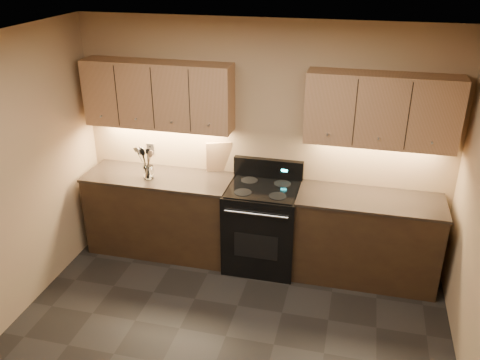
% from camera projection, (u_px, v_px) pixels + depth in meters
% --- Properties ---
extents(ceiling, '(4.00, 4.00, 0.00)m').
position_uv_depth(ceiling, '(202.00, 58.00, 3.13)').
color(ceiling, silver).
rests_on(ceiling, wall_back).
extents(wall_back, '(4.00, 0.04, 2.60)m').
position_uv_depth(wall_back, '(262.00, 143.00, 5.44)').
color(wall_back, tan).
rests_on(wall_back, ground).
extents(counter_left, '(1.62, 0.62, 0.93)m').
position_uv_depth(counter_left, '(161.00, 213.00, 5.76)').
color(counter_left, black).
rests_on(counter_left, ground).
extents(counter_right, '(1.46, 0.62, 0.93)m').
position_uv_depth(counter_right, '(366.00, 238.00, 5.27)').
color(counter_right, black).
rests_on(counter_right, ground).
extents(stove, '(0.76, 0.68, 1.14)m').
position_uv_depth(stove, '(262.00, 225.00, 5.49)').
color(stove, black).
rests_on(stove, ground).
extents(upper_cab_left, '(1.60, 0.30, 0.70)m').
position_uv_depth(upper_cab_left, '(158.00, 95.00, 5.33)').
color(upper_cab_left, '#AA7A55').
rests_on(upper_cab_left, wall_back).
extents(upper_cab_right, '(1.44, 0.30, 0.70)m').
position_uv_depth(upper_cab_right, '(381.00, 110.00, 4.84)').
color(upper_cab_right, '#AA7A55').
rests_on(upper_cab_right, wall_back).
extents(outlet_plate, '(0.08, 0.01, 0.12)m').
position_uv_depth(outlet_plate, '(150.00, 149.00, 5.79)').
color(outlet_plate, '#B2B5BA').
rests_on(outlet_plate, wall_back).
extents(utensil_crock, '(0.14, 0.14, 0.14)m').
position_uv_depth(utensil_crock, '(148.00, 173.00, 5.49)').
color(utensil_crock, white).
rests_on(utensil_crock, counter_left).
extents(cutting_board, '(0.28, 0.15, 0.35)m').
position_uv_depth(cutting_board, '(219.00, 157.00, 5.60)').
color(cutting_board, tan).
rests_on(cutting_board, counter_left).
extents(wooden_spoon, '(0.13, 0.10, 0.31)m').
position_uv_depth(wooden_spoon, '(145.00, 164.00, 5.45)').
color(wooden_spoon, tan).
rests_on(wooden_spoon, utensil_crock).
extents(black_spoon, '(0.10, 0.10, 0.33)m').
position_uv_depth(black_spoon, '(147.00, 162.00, 5.46)').
color(black_spoon, black).
rests_on(black_spoon, utensil_crock).
extents(black_turner, '(0.11, 0.16, 0.34)m').
position_uv_depth(black_turner, '(147.00, 164.00, 5.42)').
color(black_turner, black).
rests_on(black_turner, utensil_crock).
extents(steel_spatula, '(0.24, 0.11, 0.38)m').
position_uv_depth(steel_spatula, '(150.00, 160.00, 5.45)').
color(steel_spatula, silver).
rests_on(steel_spatula, utensil_crock).
extents(steel_skimmer, '(0.21, 0.12, 0.35)m').
position_uv_depth(steel_skimmer, '(150.00, 163.00, 5.43)').
color(steel_skimmer, silver).
rests_on(steel_skimmer, utensil_crock).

